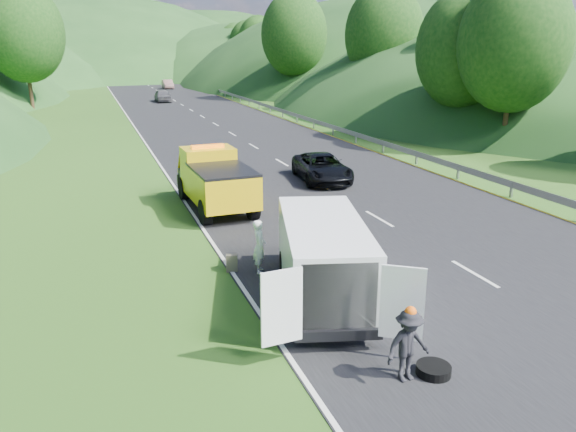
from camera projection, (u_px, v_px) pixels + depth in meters
name	position (u px, v px, depth m)	size (l,w,h in m)	color
ground	(356.00, 264.00, 17.85)	(320.00, 320.00, 0.00)	#38661E
road_surface	(202.00, 117.00, 54.87)	(14.00, 200.00, 0.02)	black
guardrail	(241.00, 103.00, 68.48)	(0.06, 140.00, 1.52)	gray
tree_line_right	(315.00, 95.00, 79.31)	(14.00, 140.00, 14.00)	#2D5519
hills_backdrop	(142.00, 73.00, 141.39)	(201.00, 288.60, 44.00)	#2D5B23
tow_truck	(215.00, 180.00, 23.56)	(2.46, 6.04, 2.56)	black
white_van	(323.00, 255.00, 14.97)	(4.32, 6.86, 2.27)	black
woman	(260.00, 272.00, 17.17)	(0.60, 0.44, 1.64)	white
child	(315.00, 275.00, 16.96)	(0.47, 0.37, 0.97)	tan
worker	(406.00, 380.00, 11.62)	(1.01, 0.58, 1.57)	black
suitcase	(232.00, 263.00, 17.13)	(0.34, 0.19, 0.55)	#4E493A
spare_tire	(433.00, 375.00, 11.81)	(0.74, 0.74, 0.20)	black
passing_suv	(322.00, 181.00, 28.77)	(2.27, 4.91, 1.37)	black
dist_car_a	(163.00, 102.00, 69.33)	(1.76, 4.36, 1.49)	#454448
dist_car_b	(168.00, 89.00, 90.74)	(1.49, 4.28, 1.41)	#785450
dist_car_c	(151.00, 83.00, 104.45)	(2.26, 5.56, 1.61)	#A25160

